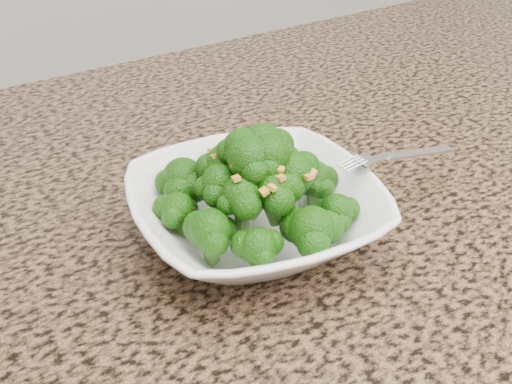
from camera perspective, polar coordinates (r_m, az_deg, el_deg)
granite_counter at (r=0.67m, az=11.77°, el=-2.23°), size 1.64×1.04×0.03m
bowl at (r=0.59m, az=0.00°, el=-1.82°), size 0.26×0.26×0.06m
broccoli_pile at (r=0.56m, az=0.00°, el=3.61°), size 0.20×0.20×0.07m
garlic_topping at (r=0.54m, az=0.00°, el=7.24°), size 0.12×0.12×0.01m
fork at (r=0.62m, az=11.20°, el=3.02°), size 0.16×0.03×0.01m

